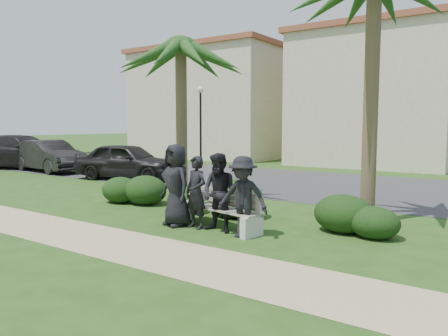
{
  "coord_description": "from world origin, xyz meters",
  "views": [
    {
      "loc": [
        5.83,
        -7.16,
        2.19
      ],
      "look_at": [
        0.18,
        1.0,
        1.21
      ],
      "focal_mm": 35.0,
      "sensor_mm": 36.0,
      "label": 1
    }
  ],
  "objects_px": {
    "park_bench": "(216,211)",
    "car_c": "(22,152)",
    "man_d": "(243,197)",
    "car_b": "(49,156)",
    "street_lamp": "(201,111)",
    "palm_left": "(181,48)",
    "man_a": "(176,185)",
    "man_c": "(219,193)",
    "man_b": "(196,192)",
    "car_a": "(128,161)"
  },
  "relations": [
    {
      "from": "car_b",
      "to": "man_a",
      "type": "bearing_deg",
      "value": -106.36
    },
    {
      "from": "man_b",
      "to": "car_a",
      "type": "distance_m",
      "value": 8.99
    },
    {
      "from": "man_c",
      "to": "man_b",
      "type": "bearing_deg",
      "value": -176.06
    },
    {
      "from": "man_b",
      "to": "man_c",
      "type": "bearing_deg",
      "value": 12.02
    },
    {
      "from": "man_c",
      "to": "park_bench",
      "type": "bearing_deg",
      "value": 138.04
    },
    {
      "from": "car_b",
      "to": "park_bench",
      "type": "bearing_deg",
      "value": -103.79
    },
    {
      "from": "street_lamp",
      "to": "man_d",
      "type": "bearing_deg",
      "value": -49.34
    },
    {
      "from": "park_bench",
      "to": "car_a",
      "type": "distance_m",
      "value": 9.12
    },
    {
      "from": "park_bench",
      "to": "man_a",
      "type": "bearing_deg",
      "value": -146.95
    },
    {
      "from": "street_lamp",
      "to": "car_b",
      "type": "xyz_separation_m",
      "value": [
        -3.53,
        -7.04,
        -2.21
      ]
    },
    {
      "from": "man_b",
      "to": "man_a",
      "type": "bearing_deg",
      "value": -163.71
    },
    {
      "from": "park_bench",
      "to": "man_a",
      "type": "relative_size",
      "value": 1.33
    },
    {
      "from": "park_bench",
      "to": "car_c",
      "type": "xyz_separation_m",
      "value": [
        -15.55,
        4.83,
        0.48
      ]
    },
    {
      "from": "park_bench",
      "to": "street_lamp",
      "type": "bearing_deg",
      "value": 140.8
    },
    {
      "from": "street_lamp",
      "to": "park_bench",
      "type": "distance_m",
      "value": 15.31
    },
    {
      "from": "car_b",
      "to": "man_d",
      "type": "bearing_deg",
      "value": -103.89
    },
    {
      "from": "palm_left",
      "to": "car_c",
      "type": "relative_size",
      "value": 0.91
    },
    {
      "from": "man_a",
      "to": "car_c",
      "type": "bearing_deg",
      "value": 178.37
    },
    {
      "from": "street_lamp",
      "to": "man_c",
      "type": "xyz_separation_m",
      "value": [
        9.76,
        -11.99,
        -2.13
      ]
    },
    {
      "from": "street_lamp",
      "to": "car_a",
      "type": "height_order",
      "value": "street_lamp"
    },
    {
      "from": "park_bench",
      "to": "car_c",
      "type": "bearing_deg",
      "value": 174.59
    },
    {
      "from": "man_c",
      "to": "street_lamp",
      "type": "bearing_deg",
      "value": 131.64
    },
    {
      "from": "park_bench",
      "to": "man_b",
      "type": "height_order",
      "value": "man_b"
    },
    {
      "from": "man_b",
      "to": "man_c",
      "type": "height_order",
      "value": "man_c"
    },
    {
      "from": "man_a",
      "to": "car_b",
      "type": "distance_m",
      "value": 13.18
    },
    {
      "from": "man_a",
      "to": "car_a",
      "type": "bearing_deg",
      "value": 161.64
    },
    {
      "from": "park_bench",
      "to": "car_c",
      "type": "height_order",
      "value": "car_c"
    },
    {
      "from": "street_lamp",
      "to": "car_c",
      "type": "height_order",
      "value": "street_lamp"
    },
    {
      "from": "park_bench",
      "to": "car_a",
      "type": "xyz_separation_m",
      "value": [
        -7.79,
        4.73,
        0.38
      ]
    },
    {
      "from": "man_d",
      "to": "palm_left",
      "type": "height_order",
      "value": "palm_left"
    },
    {
      "from": "park_bench",
      "to": "man_a",
      "type": "xyz_separation_m",
      "value": [
        -0.84,
        -0.33,
        0.53
      ]
    },
    {
      "from": "man_a",
      "to": "palm_left",
      "type": "relative_size",
      "value": 0.34
    },
    {
      "from": "man_d",
      "to": "car_b",
      "type": "relative_size",
      "value": 0.36
    },
    {
      "from": "street_lamp",
      "to": "man_c",
      "type": "bearing_deg",
      "value": -50.87
    },
    {
      "from": "street_lamp",
      "to": "man_a",
      "type": "distance_m",
      "value": 14.98
    },
    {
      "from": "man_b",
      "to": "car_c",
      "type": "height_order",
      "value": "car_c"
    },
    {
      "from": "man_b",
      "to": "car_b",
      "type": "distance_m",
      "value": 13.64
    },
    {
      "from": "man_d",
      "to": "car_a",
      "type": "height_order",
      "value": "man_d"
    },
    {
      "from": "street_lamp",
      "to": "car_a",
      "type": "bearing_deg",
      "value": -76.36
    },
    {
      "from": "street_lamp",
      "to": "man_b",
      "type": "distance_m",
      "value": 15.26
    },
    {
      "from": "man_c",
      "to": "car_b",
      "type": "bearing_deg",
      "value": 162.07
    },
    {
      "from": "car_a",
      "to": "car_b",
      "type": "xyz_separation_m",
      "value": [
        -5.23,
        -0.04,
        0.0
      ]
    },
    {
      "from": "street_lamp",
      "to": "man_d",
      "type": "relative_size",
      "value": 2.69
    },
    {
      "from": "man_d",
      "to": "car_a",
      "type": "bearing_deg",
      "value": 139.62
    },
    {
      "from": "street_lamp",
      "to": "car_c",
      "type": "xyz_separation_m",
      "value": [
        -6.06,
        -6.91,
        -2.1
      ]
    },
    {
      "from": "man_d",
      "to": "car_b",
      "type": "height_order",
      "value": "man_d"
    },
    {
      "from": "street_lamp",
      "to": "palm_left",
      "type": "xyz_separation_m",
      "value": [
        6.79,
        -9.65,
        1.38
      ]
    },
    {
      "from": "man_c",
      "to": "car_b",
      "type": "distance_m",
      "value": 14.18
    },
    {
      "from": "street_lamp",
      "to": "palm_left",
      "type": "relative_size",
      "value": 0.81
    },
    {
      "from": "man_d",
      "to": "palm_left",
      "type": "relative_size",
      "value": 0.3
    }
  ]
}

